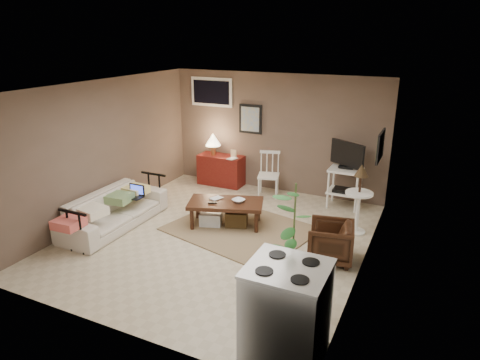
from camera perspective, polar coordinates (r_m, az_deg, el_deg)
The scene contains 20 objects.
floor at distance 6.99m, azimuth -2.86°, elevation -7.61°, with size 5.00×5.00×0.00m, color #C1B293.
art_back at distance 8.87m, azimuth 1.41°, elevation 8.12°, with size 0.50×0.03×0.60m, color black.
art_right at distance 6.78m, azimuth 18.23°, elevation 4.32°, with size 0.03×0.60×0.45m, color black.
window at distance 9.19m, azimuth -3.81°, elevation 11.63°, with size 0.96×0.03×0.60m, color white.
rug at distance 7.23m, azimuth 0.07°, elevation -6.55°, with size 2.20×1.76×0.02m, color #84654D.
coffee_table at distance 7.27m, azimuth -1.98°, elevation -4.23°, with size 1.38×1.01×0.47m.
sofa at distance 7.52m, azimuth -16.50°, elevation -3.15°, with size 2.01×0.59×0.79m, color beige.
sofa_pillows at distance 7.30m, azimuth -17.47°, elevation -3.17°, with size 0.39×1.91×0.14m, color #F3E7C9, non-canonical shape.
sofa_end_rails at distance 7.47m, azimuth -15.80°, elevation -3.70°, with size 0.54×2.01×0.68m, color black, non-canonical shape.
laptop at distance 7.60m, azimuth -13.78°, elevation -1.72°, with size 0.31×0.23×0.21m.
red_console at distance 9.22m, azimuth -2.63°, elevation 1.73°, with size 0.97×0.43×1.12m.
spindle_chair at distance 8.58m, azimuth 3.84°, elevation 0.58°, with size 0.50×0.50×0.90m.
tv_stand at distance 8.15m, azimuth 13.88°, elevation 0.87°, with size 0.68×0.49×1.26m.
side_table at distance 7.11m, azimuth 15.65°, elevation -1.43°, with size 0.44×0.44×1.18m.
armchair at distance 6.33m, azimuth 11.99°, elevation -7.82°, with size 0.62×0.58×0.63m, color black.
potted_plant at distance 5.16m, azimuth 7.16°, elevation -7.76°, with size 0.39×0.39×1.54m.
stove at distance 4.47m, azimuth 6.18°, elevation -17.02°, with size 0.78×0.73×1.02m.
bowl at distance 7.14m, azimuth -0.21°, elevation -2.18°, with size 0.20×0.05×0.20m, color #391C0F.
book_table at distance 7.35m, azimuth -3.58°, elevation -1.60°, with size 0.15×0.02×0.21m, color #391C0F.
book_console at distance 8.89m, azimuth -1.42°, elevation 3.56°, with size 0.16×0.02×0.22m, color #391C0F.
Camera 1 is at (2.98, -5.49, 3.14)m, focal length 32.00 mm.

